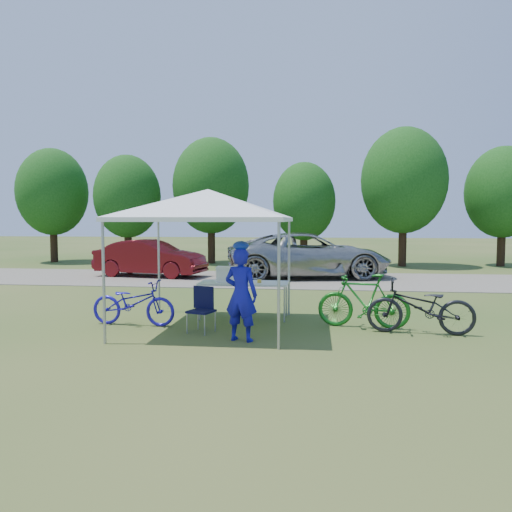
{
  "coord_description": "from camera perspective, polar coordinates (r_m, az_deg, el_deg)",
  "views": [
    {
      "loc": [
        2.11,
        -9.58,
        2.14
      ],
      "look_at": [
        0.7,
        2.0,
        1.28
      ],
      "focal_mm": 35.0,
      "sensor_mm": 36.0,
      "label": 1
    }
  ],
  "objects": [
    {
      "name": "treeline",
      "position": [
        23.79,
        1.16,
        7.56
      ],
      "size": [
        24.89,
        4.28,
        6.3
      ],
      "color": "#382314",
      "rests_on": "ground"
    },
    {
      "name": "ice_cream_cup",
      "position": [
        10.71,
        0.38,
        -2.88
      ],
      "size": [
        0.09,
        0.09,
        0.07
      ],
      "primitive_type": "cylinder",
      "color": "gold",
      "rests_on": "folding_table"
    },
    {
      "name": "canopy",
      "position": [
        9.82,
        -5.5,
        7.16
      ],
      "size": [
        4.53,
        4.53,
        3.0
      ],
      "color": "#A5A5AA",
      "rests_on": "ground"
    },
    {
      "name": "sedan",
      "position": [
        19.02,
        -11.99,
        -0.24
      ],
      "size": [
        4.3,
        2.08,
        1.36
      ],
      "primitive_type": "imported",
      "rotation": [
        0.0,
        0.0,
        1.41
      ],
      "color": "#570E12",
      "rests_on": "gravel_strip"
    },
    {
      "name": "gravel_strip",
      "position": [
        17.83,
        0.12,
        -2.66
      ],
      "size": [
        24.0,
        5.0,
        0.02
      ],
      "primitive_type": "cube",
      "color": "gray",
      "rests_on": "ground"
    },
    {
      "name": "minivan",
      "position": [
        18.32,
        6.02,
        0.12
      ],
      "size": [
        6.36,
        3.9,
        1.65
      ],
      "primitive_type": "imported",
      "rotation": [
        0.0,
        0.0,
        1.78
      ],
      "color": "#A2A29E",
      "rests_on": "gravel_strip"
    },
    {
      "name": "cyclist",
      "position": [
        8.78,
        -1.72,
        -4.42
      ],
      "size": [
        0.68,
        0.54,
        1.65
      ],
      "primitive_type": "imported",
      "rotation": [
        0.0,
        0.0,
        2.88
      ],
      "color": "#13139E",
      "rests_on": "ground"
    },
    {
      "name": "ground",
      "position": [
        10.04,
        -5.39,
        -8.13
      ],
      "size": [
        100.0,
        100.0,
        0.0
      ],
      "primitive_type": "plane",
      "color": "#2D5119",
      "rests_on": "ground"
    },
    {
      "name": "cooler",
      "position": [
        10.85,
        -3.3,
        -2.08
      ],
      "size": [
        0.46,
        0.31,
        0.33
      ],
      "color": "white",
      "rests_on": "folding_table"
    },
    {
      "name": "folding_table",
      "position": [
        10.81,
        -1.4,
        -3.23
      ],
      "size": [
        1.91,
        0.8,
        0.79
      ],
      "color": "white",
      "rests_on": "ground"
    },
    {
      "name": "bike_green",
      "position": [
        10.1,
        12.19,
        -5.02
      ],
      "size": [
        1.85,
        0.76,
        1.08
      ],
      "primitive_type": "imported",
      "rotation": [
        0.0,
        0.0,
        -1.72
      ],
      "color": "#19701D",
      "rests_on": "ground"
    },
    {
      "name": "bike_blue",
      "position": [
        10.42,
        -13.83,
        -5.21
      ],
      "size": [
        1.79,
        0.74,
        0.92
      ],
      "primitive_type": "imported",
      "rotation": [
        0.0,
        0.0,
        1.5
      ],
      "color": "#1E13AC",
      "rests_on": "ground"
    },
    {
      "name": "bike_dark",
      "position": [
        9.84,
        18.31,
        -5.53
      ],
      "size": [
        2.02,
        0.87,
        1.03
      ],
      "primitive_type": "imported",
      "rotation": [
        0.0,
        0.0,
        -1.67
      ],
      "color": "black",
      "rests_on": "ground"
    },
    {
      "name": "folding_chair",
      "position": [
        9.62,
        -6.16,
        -5.63
      ],
      "size": [
        0.55,
        0.58,
        0.86
      ],
      "rotation": [
        0.0,
        0.0,
        -0.33
      ],
      "color": "black",
      "rests_on": "ground"
    }
  ]
}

